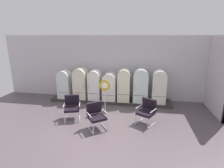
{
  "coord_description": "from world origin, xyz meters",
  "views": [
    {
      "loc": [
        1.43,
        -5.32,
        3.26
      ],
      "look_at": [
        0.13,
        2.75,
        1.0
      ],
      "focal_mm": 28.39,
      "sensor_mm": 36.0,
      "label": 1
    }
  ],
  "objects": [
    {
      "name": "refrigerator_2",
      "position": [
        -0.77,
        2.91,
        0.93
      ],
      "size": [
        0.59,
        0.68,
        1.49
      ],
      "color": "white",
      "rests_on": "display_plinth"
    },
    {
      "name": "armchair_right",
      "position": [
        1.75,
        0.97,
        0.54
      ],
      "size": [
        0.82,
        0.84,
        0.97
      ],
      "color": "silver",
      "rests_on": "ground"
    },
    {
      "name": "side_wall_right",
      "position": [
        4.66,
        2.48,
        1.62
      ],
      "size": [
        0.16,
        2.2,
        3.26
      ],
      "color": "silver",
      "rests_on": "ground"
    },
    {
      "name": "sign_stand",
      "position": [
        -0.01,
        1.69,
        0.72
      ],
      "size": [
        0.46,
        0.32,
        1.46
      ],
      "color": "#2D2D30",
      "rests_on": "ground"
    },
    {
      "name": "refrigerator_3",
      "position": [
        -0.02,
        2.9,
        0.86
      ],
      "size": [
        0.65,
        0.64,
        1.37
      ],
      "color": "white",
      "rests_on": "display_plinth"
    },
    {
      "name": "armchair_left",
      "position": [
        -1.19,
        0.91,
        0.54
      ],
      "size": [
        0.75,
        0.78,
        0.97
      ],
      "color": "silver",
      "rests_on": "ground"
    },
    {
      "name": "refrigerator_5",
      "position": [
        1.49,
        2.91,
        0.99
      ],
      "size": [
        0.68,
        0.66,
        1.62
      ],
      "color": "silver",
      "rests_on": "display_plinth"
    },
    {
      "name": "ground",
      "position": [
        0.0,
        0.0,
        -0.03
      ],
      "size": [
        12.0,
        10.0,
        0.05
      ],
      "primitive_type": "cube",
      "color": "#54484D"
    },
    {
      "name": "display_plinth",
      "position": [
        0.0,
        3.02,
        0.07
      ],
      "size": [
        6.01,
        0.95,
        0.14
      ],
      "primitive_type": "cube",
      "color": "#322E2D",
      "rests_on": "ground"
    },
    {
      "name": "back_wall",
      "position": [
        0.0,
        3.66,
        1.65
      ],
      "size": [
        11.76,
        0.12,
        3.26
      ],
      "color": "silver",
      "rests_on": "ground"
    },
    {
      "name": "refrigerator_1",
      "position": [
        -1.5,
        2.92,
        0.97
      ],
      "size": [
        0.64,
        0.68,
        1.57
      ],
      "color": "beige",
      "rests_on": "display_plinth"
    },
    {
      "name": "refrigerator_4",
      "position": [
        0.69,
        2.93,
        0.98
      ],
      "size": [
        0.59,
        0.71,
        1.58
      ],
      "color": "beige",
      "rests_on": "display_plinth"
    },
    {
      "name": "refrigerator_0",
      "position": [
        -2.34,
        2.89,
        0.89
      ],
      "size": [
        0.62,
        0.63,
        1.43
      ],
      "color": "silver",
      "rests_on": "display_plinth"
    },
    {
      "name": "armchair_center",
      "position": [
        -0.05,
        0.3,
        0.54
      ],
      "size": [
        0.84,
        0.86,
        0.97
      ],
      "color": "silver",
      "rests_on": "ground"
    },
    {
      "name": "refrigerator_6",
      "position": [
        2.34,
        2.93,
        0.97
      ],
      "size": [
        0.63,
        0.7,
        1.58
      ],
      "color": "silver",
      "rests_on": "display_plinth"
    }
  ]
}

